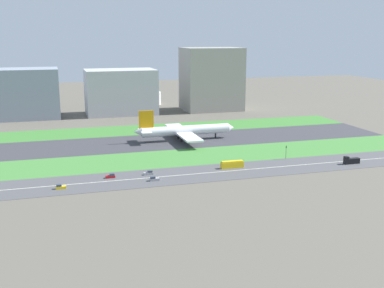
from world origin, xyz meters
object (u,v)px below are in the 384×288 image
Objects in this scene: truck_0 at (351,161)px; car_1 at (111,176)px; car_3 at (154,179)px; terminal_building at (22,94)px; bus_0 at (232,164)px; office_tower at (211,79)px; car_2 at (149,173)px; airliner at (183,131)px; car_0 at (60,187)px; traffic_light at (286,151)px; hangar_building at (121,92)px; fuel_tank_west at (152,98)px.

car_1 is at bearing -4.71° from truck_0.
terminal_building is (-64.35, 192.00, 18.51)m from car_3.
terminal_building is at bearing -71.47° from car_3.
office_tower is (50.61, 182.00, 25.01)m from bus_0.
airliner is at bearing 62.26° from car_2.
car_0 and car_3 have the same top height.
car_0 is at bearing -173.10° from bus_0.
car_1 is at bearing -28.70° from car_3.
traffic_light reaches higher than bus_0.
truck_0 is at bearing -64.88° from hangar_building.
hangar_building reaches higher than fuel_tank_west.
airliner is at bearing 95.33° from bus_0.
car_1 is (-59.93, 0.00, -0.90)m from bus_0.
truck_0 is 143.97m from car_0.
traffic_light is at bearing -56.35° from airliner.
traffic_light is at bearing -166.55° from car_3.
truck_0 reaches higher than car_3.
airliner is 68.44m from bus_0.
office_tower reaches higher than bus_0.
truck_0 is 212.72m from hangar_building.
fuel_tank_west is at bearing 77.76° from car_2.
terminal_building reaches higher than hangar_building.
airliner reaches higher than truck_0.
traffic_light is (39.94, -60.01, -1.94)m from airliner.
fuel_tank_west is (67.07, 227.00, 5.08)m from car_1.
hangar_building is (53.94, 192.00, 17.42)m from car_0.
fuel_tank_west reaches higher than car_2.
car_0 and car_2 have the same top height.
car_3 is 0.08× the size of office_tower.
car_0 is 0.08× the size of hangar_building.
truck_0 is at bearing -33.00° from traffic_light.
car_3 is (-102.98, 0.00, -0.75)m from truck_0.
truck_0 is 121.66m from car_1.
bus_0 is (6.35, -68.00, -4.41)m from airliner.
office_tower is (92.28, 192.00, 25.90)m from car_3.
hangar_building is (31.21, 182.00, 17.42)m from car_1.
car_1 is 0.08× the size of office_tower.
office_tower is at bearing 74.46° from bus_0.
hangar_building is (-28.72, 182.00, 16.52)m from bus_0.
car_1 is 0.61× the size of traffic_light.
hangar_building is 3.52× the size of fuel_tank_west.
car_0 is at bearing 0.00° from truck_0.
terminal_building reaches higher than traffic_light.
car_3 is at bearing -166.51° from bus_0.
terminal_building is (-167.33, 192.00, 17.76)m from truck_0.
traffic_light is at bearing 6.03° from car_2.
office_tower reaches higher than airliner.
airliner is 1.21× the size of office_tower.
fuel_tank_west is (49.24, 227.00, 5.08)m from car_2.
car_1 is at bearing -175.11° from traffic_light.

